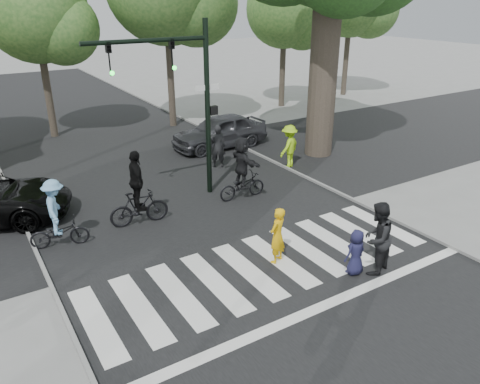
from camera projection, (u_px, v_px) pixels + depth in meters
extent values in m
plane|color=gray|center=(287.00, 283.00, 11.73)|extent=(120.00, 120.00, 0.00)
cube|color=black|center=(196.00, 211.00, 15.62)|extent=(10.00, 70.00, 0.01)
cube|color=black|center=(160.00, 183.00, 17.96)|extent=(70.00, 10.00, 0.01)
cube|color=gray|center=(35.00, 250.00, 13.14)|extent=(0.10, 70.00, 0.10)
cube|color=gray|center=(312.00, 180.00, 18.08)|extent=(0.10, 70.00, 0.10)
cube|color=silver|center=(96.00, 323.00, 10.30)|extent=(0.55, 3.00, 0.01)
cube|color=silver|center=(139.00, 308.00, 10.79)|extent=(0.55, 3.00, 0.01)
cube|color=silver|center=(179.00, 294.00, 11.28)|extent=(0.55, 3.00, 0.01)
cube|color=silver|center=(215.00, 282.00, 11.77)|extent=(0.55, 3.00, 0.01)
cube|color=silver|center=(248.00, 270.00, 12.26)|extent=(0.55, 3.00, 0.01)
cube|color=silver|center=(279.00, 260.00, 12.75)|extent=(0.55, 3.00, 0.01)
cube|color=silver|center=(307.00, 250.00, 13.24)|extent=(0.55, 3.00, 0.01)
cube|color=silver|center=(334.00, 241.00, 13.73)|extent=(0.55, 3.00, 0.01)
cube|color=silver|center=(358.00, 232.00, 14.22)|extent=(0.55, 3.00, 0.01)
cube|color=silver|center=(381.00, 224.00, 14.71)|extent=(0.55, 3.00, 0.01)
cube|color=silver|center=(318.00, 308.00, 10.79)|extent=(10.00, 0.30, 0.01)
cylinder|color=black|center=(208.00, 111.00, 15.98)|extent=(0.18, 0.18, 6.00)
cylinder|color=black|center=(147.00, 41.00, 14.06)|extent=(4.00, 0.14, 0.14)
imported|color=black|center=(172.00, 54.00, 14.63)|extent=(0.16, 0.20, 1.00)
sphere|color=#19E533|center=(175.00, 68.00, 14.69)|extent=(0.14, 0.14, 0.14)
imported|color=black|center=(109.00, 59.00, 13.65)|extent=(0.16, 0.20, 1.00)
sphere|color=#19E533|center=(112.00, 73.00, 13.71)|extent=(0.14, 0.14, 0.14)
cube|color=black|center=(213.00, 110.00, 16.08)|extent=(0.28, 0.18, 0.30)
cube|color=#FF660C|center=(216.00, 110.00, 16.14)|extent=(0.02, 0.14, 0.20)
cube|color=white|center=(207.00, 88.00, 15.66)|extent=(0.90, 0.04, 0.18)
cylinder|color=brown|center=(323.00, 75.00, 19.88)|extent=(1.20, 1.20, 7.00)
cylinder|color=brown|center=(46.00, 81.00, 22.75)|extent=(0.36, 0.36, 5.60)
sphere|color=#2D6226|center=(35.00, 10.00, 21.50)|extent=(4.80, 4.80, 4.80)
sphere|color=#2D6226|center=(63.00, 29.00, 21.72)|extent=(3.36, 3.36, 3.36)
cylinder|color=brown|center=(170.00, 63.00, 24.45)|extent=(0.36, 0.36, 6.72)
sphere|color=#2D6226|center=(196.00, 4.00, 23.21)|extent=(4.20, 4.20, 4.20)
cylinder|color=brown|center=(283.00, 63.00, 29.24)|extent=(0.36, 0.36, 5.46)
sphere|color=#2D6226|center=(285.00, 9.00, 28.02)|extent=(4.60, 4.60, 4.60)
sphere|color=#2D6226|center=(303.00, 23.00, 28.23)|extent=(3.22, 3.22, 3.22)
cylinder|color=brown|center=(347.00, 50.00, 32.50)|extent=(0.36, 0.36, 6.16)
sphere|color=#2D6226|center=(371.00, 9.00, 31.37)|extent=(3.78, 3.78, 3.78)
imported|color=#F6B60B|center=(277.00, 235.00, 12.39)|extent=(0.68, 0.58, 1.58)
imported|color=#1D1D40|center=(356.00, 252.00, 11.91)|extent=(0.61, 0.40, 1.25)
imported|color=black|center=(377.00, 238.00, 11.86)|extent=(1.14, 1.01, 1.96)
imported|color=black|center=(59.00, 233.00, 13.30)|extent=(1.70, 0.94, 0.84)
imported|color=#75AEDB|center=(55.00, 207.00, 12.99)|extent=(0.84, 1.16, 1.62)
imported|color=black|center=(139.00, 208.00, 14.55)|extent=(1.89, 0.72, 1.11)
imported|color=black|center=(137.00, 181.00, 14.19)|extent=(0.59, 1.17, 1.91)
imported|color=black|center=(242.00, 186.00, 16.45)|extent=(1.78, 0.68, 0.93)
imported|color=black|center=(242.00, 162.00, 16.10)|extent=(0.59, 1.66, 1.77)
imported|color=#3A3A3F|center=(220.00, 131.00, 21.83)|extent=(4.62, 1.98, 1.55)
imported|color=#A7E618|center=(289.00, 146.00, 19.28)|extent=(1.32, 1.07, 1.79)
imported|color=black|center=(218.00, 146.00, 19.27)|extent=(0.78, 0.70, 1.78)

